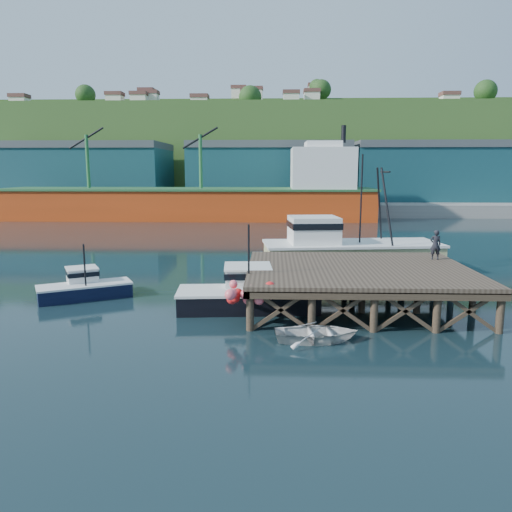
{
  "coord_description": "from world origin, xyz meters",
  "views": [
    {
      "loc": [
        0.86,
        -26.95,
        7.38
      ],
      "look_at": [
        -0.16,
        2.0,
        2.35
      ],
      "focal_mm": 35.0,
      "sensor_mm": 36.0,
      "label": 1
    }
  ],
  "objects_px": {
    "boat_black": "(248,293)",
    "dinghy": "(317,333)",
    "trawler": "(348,248)",
    "boat_navy": "(84,286)",
    "dockworker": "(435,245)"
  },
  "relations": [
    {
      "from": "dockworker",
      "to": "trawler",
      "type": "bearing_deg",
      "value": -53.54
    },
    {
      "from": "boat_black",
      "to": "dinghy",
      "type": "xyz_separation_m",
      "value": [
        3.23,
        -5.18,
        -0.48
      ]
    },
    {
      "from": "boat_black",
      "to": "trawler",
      "type": "distance_m",
      "value": 12.09
    },
    {
      "from": "trawler",
      "to": "dinghy",
      "type": "xyz_separation_m",
      "value": [
        -3.51,
        -15.18,
        -1.37
      ]
    },
    {
      "from": "boat_navy",
      "to": "boat_black",
      "type": "height_order",
      "value": "boat_black"
    },
    {
      "from": "boat_navy",
      "to": "boat_black",
      "type": "bearing_deg",
      "value": -39.55
    },
    {
      "from": "boat_black",
      "to": "dockworker",
      "type": "xyz_separation_m",
      "value": [
        10.91,
        3.42,
        2.16
      ]
    },
    {
      "from": "boat_navy",
      "to": "dockworker",
      "type": "height_order",
      "value": "dockworker"
    },
    {
      "from": "boat_navy",
      "to": "trawler",
      "type": "height_order",
      "value": "trawler"
    },
    {
      "from": "boat_navy",
      "to": "dinghy",
      "type": "relative_size",
      "value": 1.51
    },
    {
      "from": "boat_navy",
      "to": "dockworker",
      "type": "relative_size",
      "value": 3.1
    },
    {
      "from": "boat_navy",
      "to": "trawler",
      "type": "bearing_deg",
      "value": -2.1
    },
    {
      "from": "boat_black",
      "to": "dockworker",
      "type": "relative_size",
      "value": 4.36
    },
    {
      "from": "trawler",
      "to": "dinghy",
      "type": "bearing_deg",
      "value": -109.58
    },
    {
      "from": "dinghy",
      "to": "dockworker",
      "type": "height_order",
      "value": "dockworker"
    }
  ]
}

